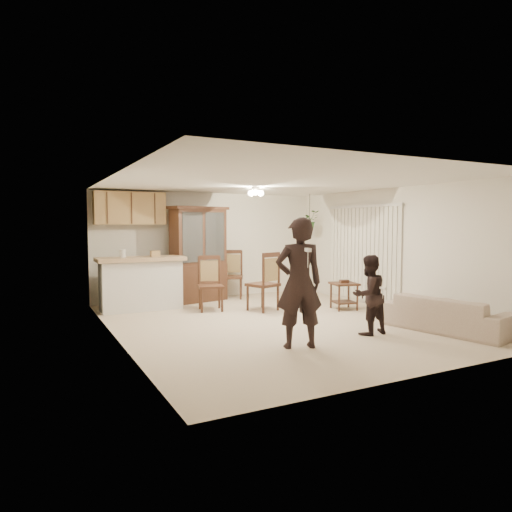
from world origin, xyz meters
name	(u,v)px	position (x,y,z in m)	size (l,w,h in m)	color
floor	(276,323)	(0.00, 0.00, 0.00)	(6.50, 6.50, 0.00)	#B9A58C
ceiling	(277,182)	(0.00, 0.00, 2.50)	(5.50, 6.50, 0.02)	silver
wall_back	(209,245)	(0.00, 3.25, 1.25)	(5.50, 0.02, 2.50)	silver
wall_front	(419,269)	(0.00, -3.25, 1.25)	(5.50, 0.02, 2.50)	silver
wall_left	(116,258)	(-2.75, 0.00, 1.25)	(0.02, 6.50, 2.50)	silver
wall_right	(394,249)	(2.75, 0.00, 1.25)	(0.02, 6.50, 2.50)	silver
breakfast_bar	(141,286)	(-1.85, 2.35, 0.50)	(1.60, 0.55, 1.00)	silver
bar_top	(141,259)	(-1.85, 2.35, 1.05)	(1.75, 0.70, 0.08)	tan
upper_cabinets	(130,208)	(-1.90, 3.07, 2.10)	(1.50, 0.34, 0.70)	#976C42
vertical_blinds	(363,254)	(2.71, 0.90, 1.10)	(0.06, 2.30, 2.10)	silver
ceiling_fixture	(256,192)	(0.20, 1.20, 2.40)	(0.36, 0.36, 0.20)	#FFE3BF
hanging_plant	(310,220)	(2.30, 2.40, 1.85)	(0.43, 0.37, 0.48)	#265A24
plant_cord	(310,207)	(2.30, 2.40, 2.17)	(0.01, 0.01, 0.65)	black
sofa	(447,309)	(2.16, -1.83, 0.37)	(1.87, 0.73, 0.73)	beige
adult	(299,285)	(-0.53, -1.56, 0.90)	(0.66, 0.43, 1.80)	black
child	(369,292)	(0.89, -1.40, 0.68)	(0.66, 0.51, 1.35)	black
china_hutch	(199,255)	(-0.43, 2.82, 1.06)	(1.45, 0.81, 2.15)	#371F14
side_table	(344,296)	(1.88, 0.49, 0.29)	(0.60, 0.60, 0.61)	#371F14
chair_bar	(211,295)	(-0.61, 1.63, 0.31)	(0.60, 0.60, 1.11)	#371F14
chair_hutch_left	(232,285)	(0.42, 2.87, 0.32)	(0.68, 0.68, 1.14)	#371F14
chair_hutch_right	(263,294)	(0.34, 1.15, 0.34)	(0.67, 0.67, 1.20)	#371F14
controller_adult	(308,250)	(-0.65, -1.97, 1.42)	(0.05, 0.16, 0.05)	white
controller_child	(383,288)	(0.90, -1.70, 0.78)	(0.03, 0.11, 0.03)	white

